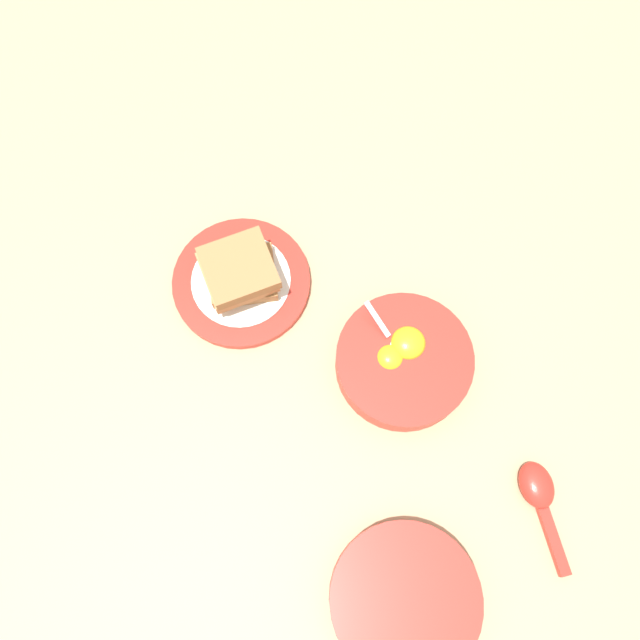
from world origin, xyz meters
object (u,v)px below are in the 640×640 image
at_px(toast_plate, 241,282).
at_px(toast_sandwich, 240,272).
at_px(egg_bowl, 403,361).
at_px(congee_bowl, 405,599).
at_px(soup_spoon, 539,494).

xyz_separation_m(toast_plate, toast_sandwich, (-0.00, -0.00, 0.04)).
bearing_deg(egg_bowl, toast_plate, 49.24).
xyz_separation_m(toast_sandwich, congee_bowl, (-0.44, -0.11, -0.02)).
bearing_deg(toast_plate, soup_spoon, -139.35).
relative_size(egg_bowl, soup_spoon, 1.29).
bearing_deg(soup_spoon, toast_plate, 40.65).
distance_m(egg_bowl, toast_sandwich, 0.25).
xyz_separation_m(toast_plate, congee_bowl, (-0.44, -0.12, 0.01)).
bearing_deg(toast_sandwich, toast_plate, 72.38).
relative_size(toast_plate, congee_bowl, 1.08).
height_order(egg_bowl, congee_bowl, egg_bowl).
distance_m(egg_bowl, congee_bowl, 0.29).
xyz_separation_m(egg_bowl, congee_bowl, (-0.28, 0.07, -0.00)).
bearing_deg(congee_bowl, toast_plate, 14.71).
distance_m(egg_bowl, soup_spoon, 0.24).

